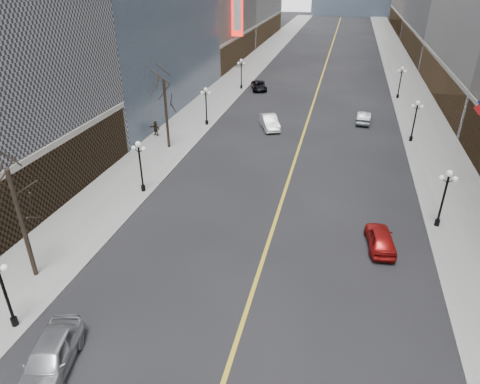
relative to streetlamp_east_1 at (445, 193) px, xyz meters
The scene contains 19 objects.
sidewalk_east 40.16m from the streetlamp_east_1, 86.85° to the left, with size 6.00×230.00×0.15m, color gray.
sidewalk_west 47.68m from the streetlamp_east_1, 122.82° to the left, with size 6.00×230.00×0.15m, color gray.
lane_line 51.45m from the streetlamp_east_1, 103.28° to the left, with size 0.25×200.00×0.02m, color gold.
streetlamp_east_1 is the anchor object (origin of this frame).
streetlamp_east_2 18.00m from the streetlamp_east_1, 90.00° to the left, with size 1.26×0.44×4.52m.
streetlamp_east_3 36.00m from the streetlamp_east_1, 90.00° to the left, with size 1.26×0.44×4.52m.
streetlamp_west_0 28.51m from the streetlamp_east_1, 145.86° to the right, with size 1.26×0.44×4.52m.
streetlamp_west_1 23.60m from the streetlamp_east_1, behind, with size 1.26×0.44×4.52m.
streetlamp_west_2 29.68m from the streetlamp_east_1, 142.67° to the left, with size 1.26×0.44×4.52m.
streetlamp_west_3 43.05m from the streetlamp_east_1, 123.25° to the left, with size 1.26×0.44×4.52m.
theatre_marquee 57.87m from the streetlamp_east_1, 118.97° to the left, with size 2.00×0.55×12.00m.
tree_west_near 28.20m from the streetlamp_east_1, 154.62° to the right, with size 3.60×3.60×7.92m.
tree_west_far 27.41m from the streetlamp_east_1, 158.43° to the left, with size 3.60×3.60×7.92m.
car_nb_near 26.94m from the streetlamp_east_1, 137.93° to the right, with size 2.03×5.04×1.72m, color #A5A7AC.
car_nb_mid 24.76m from the streetlamp_east_1, 130.43° to the left, with size 1.68×4.81×1.58m, color white.
car_nb_far 41.88m from the streetlamp_east_1, 119.83° to the left, with size 2.20×4.76×1.32m, color black.
car_sb_mid 6.05m from the streetlamp_east_1, 139.04° to the right, with size 1.71×4.25×1.45m, color maroon.
car_sb_far 24.29m from the streetlamp_east_1, 101.93° to the left, with size 1.57×4.50×1.48m, color #565C5F.
ped_west_far 30.96m from the streetlamp_east_1, 155.21° to the left, with size 1.54×0.44×1.66m, color black.
Camera 1 is at (3.94, 0.36, 17.18)m, focal length 32.00 mm.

